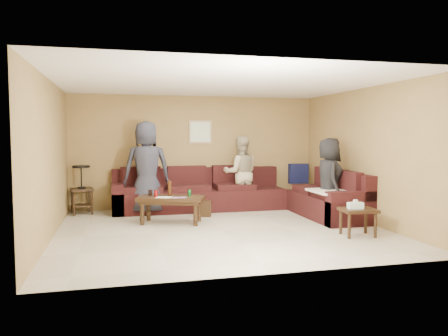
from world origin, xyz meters
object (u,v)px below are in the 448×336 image
person_left (147,168)px  waste_bin (205,208)px  end_table_left (82,189)px  sectional_sofa (243,197)px  person_right (329,179)px  side_table_right (358,212)px  coffee_table (171,201)px  person_middle (241,173)px

person_left → waste_bin: bearing=155.4°
end_table_left → waste_bin: 2.59m
sectional_sofa → person_right: 1.85m
side_table_right → person_left: 4.25m
sectional_sofa → coffee_table: (-1.59, -0.75, 0.09)m
person_right → person_left: bearing=78.6°
side_table_right → waste_bin: (-2.04, 2.31, -0.23)m
end_table_left → person_middle: (3.34, -0.26, 0.28)m
end_table_left → side_table_right: end_table_left is taller
coffee_table → end_table_left: bearing=140.0°
coffee_table → sectional_sofa: bearing=25.4°
coffee_table → side_table_right: coffee_table is taller
waste_bin → person_middle: bearing=32.8°
person_middle → person_right: person_middle is taller
person_middle → side_table_right: bearing=117.5°
sectional_sofa → coffee_table: sectional_sofa is taller
side_table_right → person_left: (-3.15, 2.80, 0.57)m
person_middle → waste_bin: bearing=39.2°
side_table_right → sectional_sofa: bearing=115.5°
end_table_left → person_right: person_right is taller
end_table_left → person_left: person_left is taller
sectional_sofa → person_left: size_ratio=2.43×
waste_bin → person_left: 1.45m
end_table_left → person_middle: 3.36m
coffee_table → person_right: (2.99, -0.37, 0.37)m
end_table_left → sectional_sofa: bearing=-11.3°
person_left → person_right: person_left is taller
end_table_left → waste_bin: end_table_left is taller
coffee_table → waste_bin: (0.74, 0.55, -0.26)m
end_table_left → waste_bin: bearing=-19.4°
sectional_sofa → person_left: (-1.96, 0.29, 0.63)m
sectional_sofa → end_table_left: bearing=168.7°
waste_bin → side_table_right: bearing=-48.5°
waste_bin → end_table_left: bearing=160.6°
sectional_sofa → person_middle: bearing=79.4°
person_middle → coffee_table: bearing=41.0°
person_right → side_table_right: bearing=-176.9°
coffee_table → person_middle: bearing=34.6°
end_table_left → person_middle: bearing=-4.4°
sectional_sofa → person_middle: 0.62m
person_right → person_middle: bearing=52.5°
side_table_right → person_middle: 3.14m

